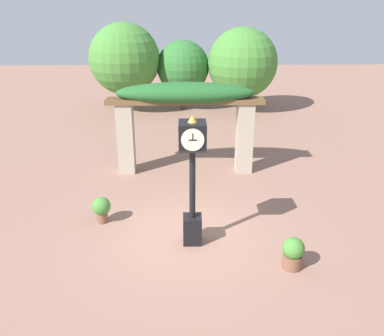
% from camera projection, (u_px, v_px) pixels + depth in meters
% --- Properties ---
extents(ground_plane, '(60.00, 60.00, 0.00)m').
position_uv_depth(ground_plane, '(186.00, 237.00, 10.28)').
color(ground_plane, '#8E6656').
extents(pedestal_clock, '(0.61, 0.66, 3.22)m').
position_uv_depth(pedestal_clock, '(192.00, 172.00, 9.35)').
color(pedestal_clock, black).
rests_on(pedestal_clock, ground).
extents(pergola, '(5.18, 1.14, 3.10)m').
position_uv_depth(pergola, '(185.00, 106.00, 13.37)').
color(pergola, '#A89E89').
rests_on(pergola, ground).
extents(potted_plant_near_left, '(0.49, 0.49, 0.73)m').
position_uv_depth(potted_plant_near_left, '(102.00, 208.00, 10.81)').
color(potted_plant_near_left, brown).
rests_on(potted_plant_near_left, ground).
extents(potted_plant_near_right, '(0.49, 0.49, 0.75)m').
position_uv_depth(potted_plant_near_right, '(293.00, 253.00, 8.95)').
color(potted_plant_near_right, brown).
rests_on(potted_plant_near_right, ground).
extents(tree_line, '(9.78, 3.70, 4.59)m').
position_uv_depth(tree_line, '(183.00, 62.00, 21.20)').
color(tree_line, brown).
rests_on(tree_line, ground).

